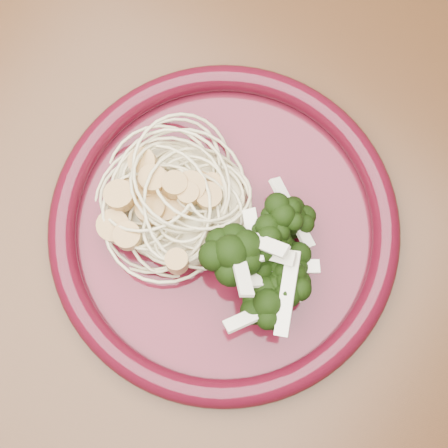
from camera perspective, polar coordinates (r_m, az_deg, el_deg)
The scene contains 6 objects.
dining_table at distance 0.62m, azimuth -7.42°, elevation 2.19°, with size 1.20×0.80×0.75m.
dinner_plate at distance 0.49m, azimuth -0.00°, elevation -0.27°, with size 0.31×0.31×0.02m.
spaghetti_pile at distance 0.49m, azimuth -4.34°, elevation 2.27°, with size 0.12×0.10×0.03m, color beige.
scallop_cluster at distance 0.46m, azimuth -4.64°, elevation 3.40°, with size 0.12×0.12×0.04m, color tan, non-canonical shape.
broccoli_pile at distance 0.47m, azimuth 5.55°, elevation -2.61°, with size 0.09×0.14×0.05m, color black.
onion_garnish at distance 0.44m, azimuth 5.93°, elevation -1.83°, with size 0.06×0.09×0.05m, color #E9E5C6, non-canonical shape.
Camera 1 is at (0.16, -0.09, 1.24)m, focal length 50.00 mm.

